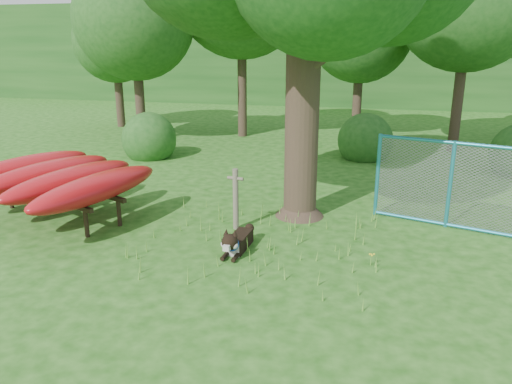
# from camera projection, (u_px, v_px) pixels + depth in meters

# --- Properties ---
(ground) EXTENTS (80.00, 80.00, 0.00)m
(ground) POSITION_uv_depth(u_px,v_px,m) (228.00, 266.00, 8.66)
(ground) COLOR #194E0F
(ground) RESTS_ON ground
(wooden_post) EXTENTS (0.35, 0.13, 1.28)m
(wooden_post) POSITION_uv_depth(u_px,v_px,m) (236.00, 198.00, 10.18)
(wooden_post) COLOR brown
(wooden_post) RESTS_ON ground
(kayak_rack) EXTENTS (4.23, 4.58, 1.18)m
(kayak_rack) POSITION_uv_depth(u_px,v_px,m) (59.00, 177.00, 10.83)
(kayak_rack) COLOR black
(kayak_rack) RESTS_ON ground
(husky_dog) EXTENTS (0.36, 1.28, 0.57)m
(husky_dog) POSITION_uv_depth(u_px,v_px,m) (236.00, 242.00, 9.16)
(husky_dog) COLOR black
(husky_dog) RESTS_ON ground
(fence_section) EXTENTS (3.01, 1.02, 3.05)m
(fence_section) POSITION_uv_depth(u_px,v_px,m) (450.00, 185.00, 10.21)
(fence_section) COLOR teal
(fence_section) RESTS_ON ground
(wildflower_clump) EXTENTS (0.11, 0.11, 0.23)m
(wildflower_clump) POSITION_uv_depth(u_px,v_px,m) (371.00, 255.00, 8.61)
(wildflower_clump) COLOR #5E9A32
(wildflower_clump) RESTS_ON ground
(bg_tree_a) EXTENTS (4.40, 4.40, 6.70)m
(bg_tree_a) POSITION_uv_depth(u_px,v_px,m) (134.00, 20.00, 18.12)
(bg_tree_a) COLOR #33251B
(bg_tree_a) RESTS_ON ground
(bg_tree_c) EXTENTS (4.00, 4.00, 6.12)m
(bg_tree_c) POSITION_uv_depth(u_px,v_px,m) (361.00, 31.00, 19.21)
(bg_tree_c) COLOR #33251B
(bg_tree_c) RESTS_ON ground
(bg_tree_f) EXTENTS (3.60, 3.60, 5.55)m
(bg_tree_f) POSITION_uv_depth(u_px,v_px,m) (115.00, 41.00, 21.70)
(bg_tree_f) COLOR #33251B
(bg_tree_f) RESTS_ON ground
(shrub_left) EXTENTS (1.80, 1.80, 1.80)m
(shrub_left) POSITION_uv_depth(u_px,v_px,m) (150.00, 157.00, 16.76)
(shrub_left) COLOR #1B4C18
(shrub_left) RESTS_ON ground
(shrub_mid) EXTENTS (1.80, 1.80, 1.80)m
(shrub_mid) POSITION_uv_depth(u_px,v_px,m) (364.00, 158.00, 16.57)
(shrub_mid) COLOR #1B4C18
(shrub_mid) RESTS_ON ground
(wooded_hillside) EXTENTS (80.00, 12.00, 6.00)m
(wooded_hillside) POSITION_uv_depth(u_px,v_px,m) (347.00, 52.00, 33.82)
(wooded_hillside) COLOR #1B4C18
(wooded_hillside) RESTS_ON ground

